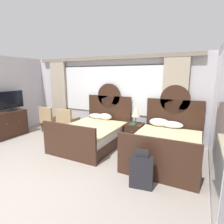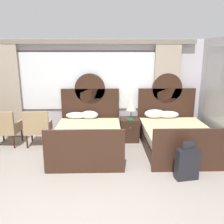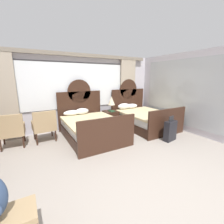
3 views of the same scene
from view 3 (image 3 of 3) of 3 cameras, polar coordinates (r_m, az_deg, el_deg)
The scene contains 11 objects.
ground_plane at distance 2.98m, azimuth 14.08°, elevation -26.57°, with size 24.00×24.00×0.00m, color #9E9389.
wall_back_window at distance 5.78m, azimuth -12.99°, elevation 7.90°, with size 6.35×0.22×2.70m.
wall_right_mirror at distance 5.90m, azimuth 26.31°, elevation 6.34°, with size 0.08×4.50×2.70m.
bed_near_window at distance 4.94m, azimuth -7.80°, elevation -5.28°, with size 1.60×2.21×1.79m.
bed_near_mirror at distance 6.04m, azimuth 11.33°, elevation -2.07°, with size 1.60×2.21×1.79m.
nightstand_between_beds at distance 5.97m, azimuth -0.58°, elevation -2.48°, with size 0.50×0.52×0.62m.
table_lamp_on_nightstand at distance 5.83m, azimuth -0.20°, elevation 4.14°, with size 0.27×0.27×0.56m.
book_on_nightstand at distance 5.81m, azimuth -0.13°, elevation 0.37°, with size 0.18×0.26×0.03m.
armchair_by_window_left at distance 4.95m, azimuth -23.66°, elevation -4.45°, with size 0.65×0.65×0.94m.
armchair_by_window_centre at distance 4.94m, azimuth -33.10°, elevation -5.48°, with size 0.64×0.64×0.94m.
suitcase_on_floor at distance 4.97m, azimuth 20.67°, elevation -6.46°, with size 0.45×0.25×0.76m.
Camera 3 is at (-1.67, -1.61, 1.86)m, focal length 24.81 mm.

